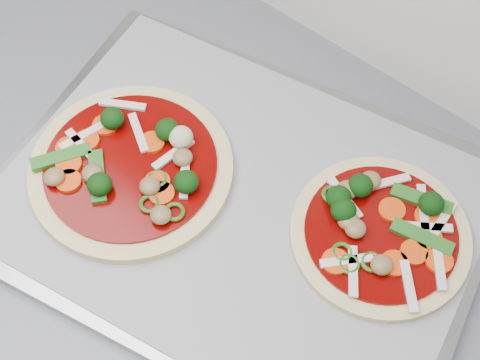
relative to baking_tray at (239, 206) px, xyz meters
The scene contains 5 objects.
countertop 0.07m from the baking_tray, 77.18° to the right, with size 3.60×0.60×0.04m, color slate.
baking_tray is the anchor object (origin of this frame).
parchment 0.01m from the baking_tray, behind, with size 0.44×0.32×0.00m, color gray.
pizza_left 0.11m from the baking_tray, 157.79° to the right, with size 0.25×0.25×0.03m.
pizza_right 0.13m from the baking_tray, 24.68° to the left, with size 0.18×0.18×0.03m.
Camera 1 is at (0.18, 1.13, 1.47)m, focal length 50.00 mm.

